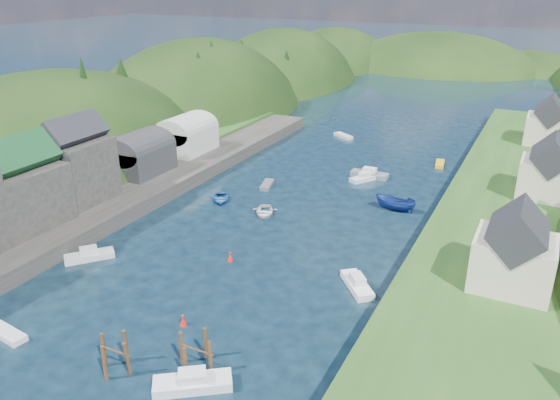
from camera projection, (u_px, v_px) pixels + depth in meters
The scene contains 14 objects.
ground at pixel (342, 176), 86.52m from camera, with size 600.00×600.00×0.00m, color black.
hillside_left at pixel (199, 147), 128.86m from camera, with size 44.00×245.56×52.00m.
far_hills at pixel (467, 99), 192.71m from camera, with size 103.00×68.00×44.00m.
hill_trees at pixel (379, 90), 94.28m from camera, with size 92.18×151.08×12.59m.
quay_left at pixel (89, 211), 71.24m from camera, with size 12.00×110.00×2.00m, color #2D2B28.
terrace_left_grass at pixel (50, 200), 74.04m from camera, with size 12.00×110.00×2.50m, color #234719.
boat_sheds at pixel (164, 141), 86.16m from camera, with size 7.00×21.00×7.50m.
terrace_right at pixel (504, 222), 67.46m from camera, with size 16.00×120.00×2.40m, color #234719.
right_bank_cottages at pixel (540, 171), 71.34m from camera, with size 9.00×59.24×8.41m.
piling_cluster_near at pixel (116, 357), 43.52m from camera, with size 2.96×2.78×3.67m.
piling_cluster_far at pixel (196, 355), 43.89m from camera, with size 3.36×3.12×3.46m.
channel_buoy_near at pixel (183, 321), 49.45m from camera, with size 0.70×0.70×1.10m.
channel_buoy_far at pixel (230, 257), 60.66m from camera, with size 0.70×0.70×1.10m.
moored_boats at pixel (257, 231), 66.66m from camera, with size 33.89×87.26×2.15m.
Camera 1 is at (27.61, -27.26, 29.43)m, focal length 35.00 mm.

